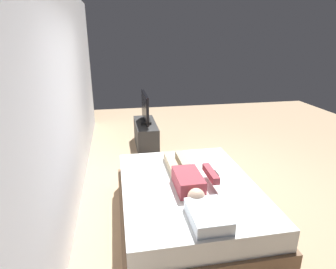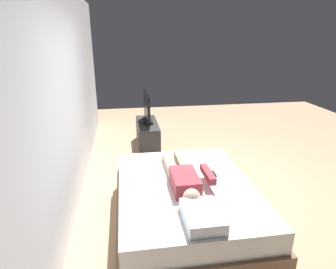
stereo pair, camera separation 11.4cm
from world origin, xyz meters
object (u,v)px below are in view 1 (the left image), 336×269
at_px(remote, 215,173).
at_px(tv_stand, 146,135).
at_px(bed, 188,204).
at_px(pillow, 208,215).
at_px(person, 187,176).
at_px(tv, 145,109).

xyz_separation_m(remote, tv_stand, (2.43, 0.60, -0.30)).
relative_size(bed, tv_stand, 1.86).
relative_size(pillow, person, 0.38).
xyz_separation_m(bed, person, (0.03, 0.02, 0.36)).
relative_size(bed, pillow, 4.27).
height_order(bed, person, person).
bearing_deg(remote, tv, 13.86).
height_order(person, remote, person).
height_order(pillow, tv, tv).
bearing_deg(person, tv_stand, 4.30).
relative_size(remote, tv, 0.17).
height_order(pillow, tv_stand, pillow).
height_order(remote, tv, tv).
bearing_deg(remote, pillow, 156.46).
height_order(tv_stand, tv, tv).
bearing_deg(tv_stand, remote, -166.14).
bearing_deg(tv, pillow, -176.32).
xyz_separation_m(person, tv_stand, (2.58, 0.19, -0.37)).
relative_size(tv_stand, tv, 1.25).
xyz_separation_m(pillow, person, (0.73, 0.02, 0.02)).
distance_m(bed, remote, 0.51).
height_order(person, tv, tv).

